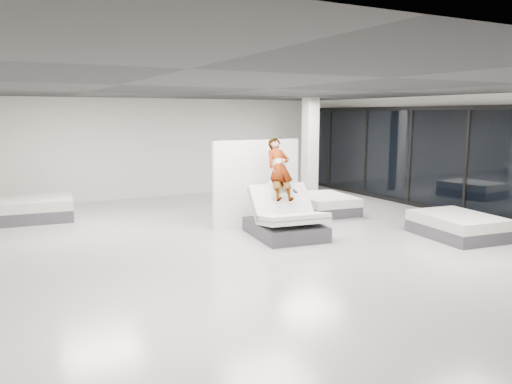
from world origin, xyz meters
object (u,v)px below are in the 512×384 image
Objects in this scene: flat_bed_right_near at (457,226)px; flat_bed_left_far at (30,209)px; remote at (295,191)px; flat_bed_right_far at (324,204)px; divider_panel at (257,183)px; hero_bed at (286,221)px; person at (280,182)px; column at (310,148)px.

flat_bed_right_near is 0.90× the size of flat_bed_left_far.
flat_bed_right_far is at bearing 47.96° from remote.
divider_panel is at bearing -33.22° from flat_bed_left_far.
remote is 3.67m from flat_bed_right_near.
hero_bed reaches higher than flat_bed_right_near.
flat_bed_left_far is (-4.96, 4.19, -0.90)m from person.
hero_bed is at bearing -142.20° from flat_bed_right_far.
flat_bed_right_far is (2.11, 1.85, -0.77)m from remote.
flat_bed_right_near is at bearing -28.28° from hero_bed.
flat_bed_right_near is (1.01, -3.61, 0.01)m from flat_bed_right_far.
flat_bed_right_far is (2.36, 0.49, -0.80)m from divider_panel.
hero_bed is 0.69m from remote.
column reaches higher than divider_panel.
person is 0.45m from remote.
flat_bed_right_near is at bearing -74.31° from flat_bed_right_far.
person is at bearing -147.25° from flat_bed_right_far.
column is at bearing 50.74° from hero_bed.
remote is (0.22, -0.04, 0.65)m from hero_bed.
flat_bed_left_far is at bearing 145.17° from remote.
column is (3.37, 3.84, 0.42)m from person.
person is at bearing 147.15° from flat_bed_right_near.
flat_bed_left_far reaches higher than flat_bed_right_far.
column is (3.44, 2.85, 0.56)m from divider_panel.
column is (3.19, 4.21, 0.59)m from remote.
flat_bed_left_far is at bearing 137.37° from hero_bed.
flat_bed_right_near is 6.12m from column.
flat_bed_right_near is 0.62× the size of column.
column reaches higher than flat_bed_left_far.
hero_bed is at bearing -42.63° from flat_bed_left_far.
person is 0.71× the size of flat_bed_left_far.
column reaches higher than hero_bed.
remote is at bearing -138.85° from flat_bed_right_far.
column is at bearing -2.44° from flat_bed_left_far.
flat_bed_right_near is at bearing -22.55° from remote.
remote is 0.06× the size of flat_bed_left_far.
divider_panel is 4.66m from flat_bed_right_near.
person is 0.49× the size of column.
flat_bed_right_near is (3.34, -1.80, -0.10)m from hero_bed.
column is at bearing 59.65° from remote.
column is (8.33, -0.35, 1.32)m from flat_bed_left_far.
hero_bed is 6.69m from flat_bed_left_far.
flat_bed_right_far is 2.93m from column.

